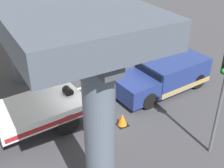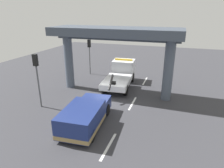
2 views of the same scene
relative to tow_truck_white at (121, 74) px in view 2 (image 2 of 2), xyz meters
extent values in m
cube|color=#38383D|center=(-4.14, -0.06, -1.25)|extent=(60.00, 40.00, 0.10)
cube|color=silver|center=(-10.14, -2.28, -1.20)|extent=(2.60, 0.16, 0.01)
cube|color=silver|center=(-4.14, -2.28, -1.20)|extent=(2.60, 0.16, 0.01)
cube|color=silver|center=(1.86, -2.28, -1.20)|extent=(2.60, 0.16, 0.01)
cube|color=white|center=(-1.92, -0.15, -0.28)|extent=(4.02, 2.69, 0.55)
cube|color=white|center=(1.39, 0.11, 0.27)|extent=(2.22, 2.46, 1.65)
cube|color=black|center=(2.01, 0.16, 0.64)|extent=(0.23, 2.21, 0.66)
cube|color=maroon|center=(-2.02, 1.05, -0.36)|extent=(3.64, 0.30, 0.20)
cylinder|color=black|center=(-4.11, -0.32, 0.46)|extent=(1.42, 0.29, 1.07)
cylinder|color=black|center=(-3.30, -0.26, 0.12)|extent=(0.39, 0.48, 0.36)
cube|color=yellow|center=(1.39, 0.11, 1.18)|extent=(0.39, 1.93, 0.16)
cylinder|color=black|center=(1.11, 1.13, -0.70)|extent=(1.02, 0.40, 1.00)
cylinder|color=black|center=(1.28, -0.94, -0.70)|extent=(1.02, 0.40, 1.00)
cylinder|color=black|center=(-2.77, 0.83, -0.70)|extent=(1.02, 0.40, 1.00)
cylinder|color=black|center=(-2.61, -1.25, -0.70)|extent=(1.02, 0.40, 1.00)
cube|color=navy|center=(-9.18, -0.11, -0.30)|extent=(3.62, 2.46, 1.35)
cube|color=navy|center=(-6.60, 0.09, -0.50)|extent=(1.89, 2.24, 0.95)
cube|color=black|center=(-7.44, 0.02, 0.00)|extent=(0.21, 1.93, 0.59)
cube|color=#9E8451|center=(-9.18, -0.11, -0.79)|extent=(3.64, 2.48, 0.28)
cylinder|color=black|center=(-6.82, 1.03, -0.78)|extent=(0.86, 0.34, 0.84)
cylinder|color=black|center=(-6.68, -0.88, -0.78)|extent=(0.86, 0.34, 0.84)
cylinder|color=black|center=(-10.21, 0.77, -0.78)|extent=(0.86, 0.34, 0.84)
cylinder|color=black|center=(-10.06, -1.14, -0.78)|extent=(0.86, 0.34, 0.84)
cylinder|color=#4C5666|center=(-2.32, 4.72, 1.45)|extent=(0.84, 0.84, 5.31)
cylinder|color=#4C5666|center=(-2.32, -4.85, 1.45)|extent=(0.84, 0.84, 5.31)
cube|color=#414956|center=(-2.32, -0.06, 4.47)|extent=(3.60, 11.57, 0.73)
cube|color=#353C47|center=(-2.32, -0.06, 3.92)|extent=(0.50, 11.17, 0.36)
cylinder|color=#515456|center=(-7.14, 4.66, 0.52)|extent=(0.12, 0.12, 3.44)
cube|color=black|center=(-7.14, 4.66, 2.69)|extent=(0.28, 0.32, 0.90)
sphere|color=#360605|center=(-6.98, 4.66, 2.99)|extent=(0.18, 0.18, 0.18)
sphere|color=#3A2D06|center=(-6.98, 4.66, 2.69)|extent=(0.18, 0.18, 0.18)
sphere|color=green|center=(-6.98, 4.66, 2.39)|extent=(0.18, 0.18, 0.18)
cylinder|color=#515456|center=(2.36, 4.66, 0.45)|extent=(0.12, 0.12, 3.31)
cube|color=black|center=(2.36, 4.66, 2.56)|extent=(0.28, 0.32, 0.90)
sphere|color=#360605|center=(2.52, 4.66, 2.86)|extent=(0.18, 0.18, 0.18)
sphere|color=gold|center=(2.52, 4.66, 2.56)|extent=(0.18, 0.18, 0.18)
sphere|color=black|center=(2.52, 4.66, 2.26)|extent=(0.18, 0.18, 0.18)
cone|color=orange|center=(-5.04, 1.54, -0.91)|extent=(0.44, 0.44, 0.58)
cube|color=black|center=(-5.04, 1.54, -1.19)|extent=(0.48, 0.48, 0.03)
camera|label=1|loc=(0.39, 10.14, 6.74)|focal=46.33mm
camera|label=2|loc=(-19.06, -5.54, 6.15)|focal=31.72mm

